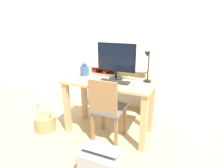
% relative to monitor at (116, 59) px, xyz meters
% --- Properties ---
extents(ground_plane, '(10.00, 10.00, 0.00)m').
position_rel_monitor_xyz_m(ground_plane, '(-0.05, -0.13, -1.03)').
color(ground_plane, tan).
extents(wall_back, '(8.00, 0.05, 2.60)m').
position_rel_monitor_xyz_m(wall_back, '(-0.05, 0.74, 0.27)').
color(wall_back, silver).
rests_on(wall_back, ground_plane).
extents(desk, '(1.17, 0.56, 0.76)m').
position_rel_monitor_xyz_m(desk, '(-0.05, -0.13, -0.44)').
color(desk, tan).
rests_on(desk, ground_plane).
extents(monitor, '(0.53, 0.19, 0.47)m').
position_rel_monitor_xyz_m(monitor, '(0.00, 0.00, 0.00)').
color(monitor, black).
rests_on(monitor, desk).
extents(keyboard, '(0.40, 0.12, 0.02)m').
position_rel_monitor_xyz_m(keyboard, '(0.04, -0.15, -0.26)').
color(keyboard, black).
rests_on(keyboard, desk).
extents(vase, '(0.12, 0.12, 0.19)m').
position_rel_monitor_xyz_m(vase, '(-0.47, -0.03, -0.19)').
color(vase, '#33598C').
rests_on(vase, desk).
extents(desk_lamp, '(0.10, 0.19, 0.40)m').
position_rel_monitor_xyz_m(desk_lamp, '(0.42, -0.03, -0.02)').
color(desk_lamp, black).
rests_on(desk_lamp, desk).
extents(chair, '(0.40, 0.40, 0.86)m').
position_rel_monitor_xyz_m(chair, '(0.00, -0.31, -0.56)').
color(chair, slate).
rests_on(chair, ground_plane).
extents(bookshelf, '(0.94, 0.28, 0.78)m').
position_rel_monitor_xyz_m(bookshelf, '(-0.33, 0.56, -0.63)').
color(bookshelf, '#D8BC8C').
rests_on(bookshelf, ground_plane).
extents(basket, '(0.30, 0.30, 0.41)m').
position_rel_monitor_xyz_m(basket, '(-0.93, -0.43, -0.92)').
color(basket, tan).
rests_on(basket, ground_plane).
extents(storage_box, '(0.40, 0.33, 0.32)m').
position_rel_monitor_xyz_m(storage_box, '(0.17, -0.86, -0.89)').
color(storage_box, '#999EA3').
rests_on(storage_box, ground_plane).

